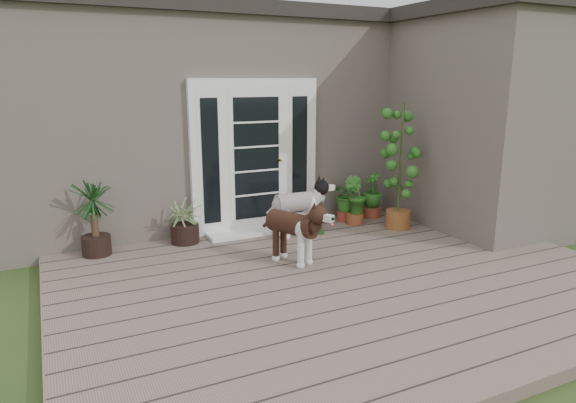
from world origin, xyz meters
name	(u,v)px	position (x,y,z in m)	size (l,w,h in m)	color
deck	(349,282)	(0.00, 0.40, 0.06)	(6.20, 4.60, 0.12)	#6B5B4C
house_main	(222,120)	(0.00, 4.65, 1.55)	(7.40, 4.00, 3.10)	#665E54
roof_main	(219,22)	(0.00, 4.65, 3.20)	(7.60, 4.20, 0.20)	#2D2826
house_wing	(478,128)	(2.90, 1.50, 1.55)	(1.60, 2.40, 3.10)	#665E54
roof_wing	(488,10)	(2.90, 1.50, 3.20)	(1.80, 2.60, 0.20)	#2D2826
door_unit	(256,156)	(-0.20, 2.60, 1.19)	(1.90, 0.14, 2.15)	white
door_step	(262,230)	(-0.20, 2.40, 0.14)	(1.60, 0.40, 0.05)	white
brindle_dog	(292,234)	(-0.36, 1.09, 0.47)	(0.36, 0.84, 0.70)	#3D2116
white_dog	(298,211)	(0.18, 2.02, 0.47)	(0.36, 0.85, 0.71)	beige
spider_plant	(184,218)	(-1.32, 2.40, 0.45)	(0.63, 0.63, 0.67)	#849B5F
yucca	(94,217)	(-2.44, 2.40, 0.60)	(0.67, 0.67, 0.97)	#113314
herb_a	(345,202)	(1.20, 2.40, 0.42)	(0.47, 0.47, 0.60)	#215117
herb_b	(355,207)	(1.24, 2.19, 0.38)	(0.34, 0.34, 0.52)	#245217
herb_c	(372,199)	(1.70, 2.40, 0.41)	(0.38, 0.38, 0.59)	#1D6621
sapling	(400,165)	(1.67, 1.71, 1.07)	(0.56, 0.56, 1.90)	#1A5B1B
clog_left	(309,231)	(0.35, 2.01, 0.17)	(0.15, 0.33, 0.10)	#15351D
clog_right	(318,229)	(0.51, 2.03, 0.16)	(0.13, 0.28, 0.08)	#173918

